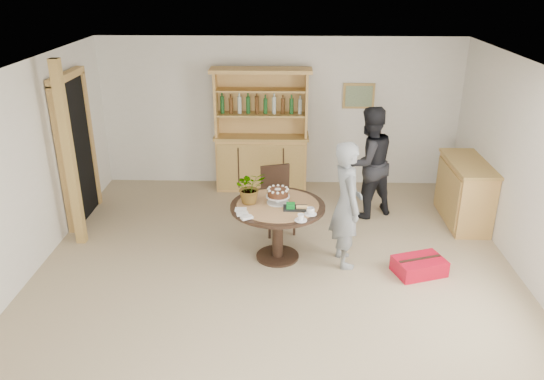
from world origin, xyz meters
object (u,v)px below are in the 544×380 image
(hutch, at_px, (262,149))
(teen_boy, at_px, (347,205))
(sideboard, at_px, (465,192))
(dining_table, at_px, (278,216))
(adult_person, at_px, (368,162))
(red_suitcase, at_px, (419,266))
(dining_chair, at_px, (277,195))

(hutch, relative_size, teen_boy, 1.25)
(sideboard, height_order, dining_table, sideboard)
(teen_boy, bearing_deg, adult_person, -28.29)
(red_suitcase, bearing_deg, dining_chair, 128.04)
(dining_chair, xyz_separation_m, teen_boy, (0.87, -0.93, 0.28))
(teen_boy, distance_m, red_suitcase, 1.18)
(hutch, distance_m, sideboard, 3.29)
(dining_table, distance_m, teen_boy, 0.88)
(dining_table, height_order, adult_person, adult_person)
(sideboard, height_order, red_suitcase, sideboard)
(hutch, bearing_deg, dining_table, -82.49)
(hutch, relative_size, sideboard, 1.62)
(hutch, xyz_separation_m, sideboard, (3.04, -1.24, -0.22))
(dining_chair, relative_size, red_suitcase, 1.36)
(sideboard, distance_m, dining_table, 2.96)
(teen_boy, bearing_deg, dining_chair, 32.77)
(hutch, relative_size, red_suitcase, 2.93)
(dining_chair, distance_m, adult_person, 1.47)
(dining_chair, relative_size, teen_boy, 0.58)
(teen_boy, bearing_deg, dining_table, 72.75)
(hutch, bearing_deg, teen_boy, -64.94)
(dining_table, bearing_deg, red_suitcase, -11.07)
(teen_boy, xyz_separation_m, red_suitcase, (0.91, -0.24, -0.71))
(teen_boy, bearing_deg, red_suitcase, -115.56)
(dining_table, bearing_deg, teen_boy, -6.71)
(dining_table, xyz_separation_m, adult_person, (1.32, 1.35, 0.24))
(dining_chair, bearing_deg, sideboard, -10.10)
(dining_chair, bearing_deg, hutch, 83.74)
(hutch, height_order, dining_table, hutch)
(sideboard, relative_size, dining_chair, 1.33)
(adult_person, bearing_deg, teen_boy, 44.50)
(sideboard, relative_size, adult_person, 0.75)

